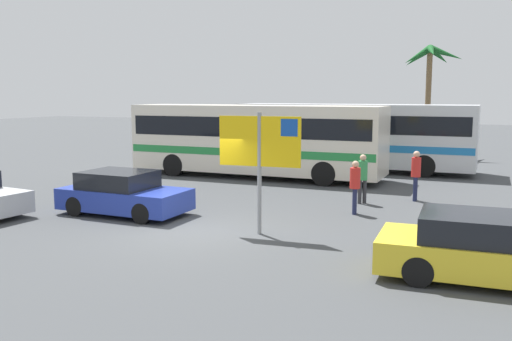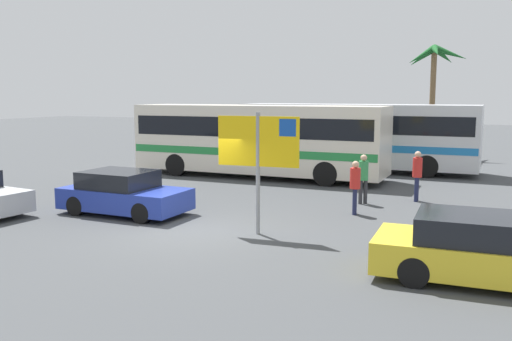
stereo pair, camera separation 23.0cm
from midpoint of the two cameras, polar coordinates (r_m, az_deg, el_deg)
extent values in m
plane|color=#424447|center=(14.83, -6.36, -6.41)|extent=(120.00, 120.00, 0.00)
cube|color=silver|center=(24.34, 0.47, 3.36)|extent=(11.27, 2.64, 2.90)
cube|color=black|center=(24.30, 0.47, 4.65)|extent=(10.82, 2.66, 0.84)
cube|color=#23843D|center=(24.38, 0.47, 2.17)|extent=(11.15, 2.66, 0.32)
cylinder|color=black|center=(24.44, 9.12, 0.39)|extent=(1.00, 0.28, 1.00)
cylinder|color=black|center=(22.17, 7.53, -0.34)|extent=(1.00, 0.28, 1.00)
cylinder|color=black|center=(27.07, -5.32, 1.18)|extent=(1.00, 0.28, 1.00)
cylinder|color=black|center=(25.03, -7.99, 0.59)|extent=(1.00, 0.28, 1.00)
cube|color=silver|center=(27.06, 10.57, 3.68)|extent=(11.27, 2.64, 2.90)
cube|color=black|center=(27.03, 10.60, 4.85)|extent=(10.82, 2.66, 0.84)
cube|color=#1E70B7|center=(27.10, 10.54, 2.62)|extent=(11.15, 2.66, 0.32)
cylinder|color=black|center=(27.77, 18.11, 0.99)|extent=(1.00, 0.28, 1.00)
cylinder|color=black|center=(25.41, 17.54, 0.41)|extent=(1.00, 0.28, 1.00)
cylinder|color=black|center=(29.30, 4.40, 1.70)|extent=(1.00, 0.28, 1.00)
cylinder|color=black|center=(27.08, 2.70, 1.21)|extent=(1.00, 0.28, 1.00)
cylinder|color=gray|center=(14.30, 0.67, -0.36)|extent=(0.11, 0.11, 3.20)
cube|color=yellow|center=(14.20, 0.67, 3.04)|extent=(2.20, 0.23, 1.30)
cube|color=#1447A8|center=(13.94, 3.80, 4.46)|extent=(0.44, 0.10, 0.44)
cube|color=yellow|center=(11.82, 23.82, -8.35)|extent=(4.57, 2.05, 0.64)
cube|color=black|center=(11.66, 22.65, -5.54)|extent=(2.41, 1.81, 0.52)
cylinder|color=black|center=(12.70, 17.30, -7.77)|extent=(0.61, 0.19, 0.60)
cylinder|color=black|center=(11.06, 16.60, -10.09)|extent=(0.61, 0.19, 0.60)
cylinder|color=black|center=(18.47, -23.34, -3.21)|extent=(0.61, 0.22, 0.60)
cube|color=#23389E|center=(17.34, -13.03, -2.83)|extent=(3.94, 1.89, 0.64)
cube|color=black|center=(17.39, -13.70, -0.89)|extent=(2.06, 1.72, 0.52)
cylinder|color=black|center=(17.36, -8.13, -3.32)|extent=(0.60, 0.17, 0.60)
cylinder|color=black|center=(16.00, -11.42, -4.36)|extent=(0.60, 0.17, 0.60)
cylinder|color=black|center=(18.77, -14.36, -2.64)|extent=(0.60, 0.17, 0.60)
cylinder|color=black|center=(17.52, -17.84, -3.52)|extent=(0.60, 0.17, 0.60)
cylinder|color=#2D2D33|center=(18.78, 11.12, -2.21)|extent=(0.13, 0.13, 0.81)
cylinder|color=#2D2D33|center=(18.86, 11.61, -2.18)|extent=(0.13, 0.13, 0.81)
cylinder|color=#338E4C|center=(18.71, 11.42, -0.01)|extent=(0.32, 0.32, 0.64)
sphere|color=tan|center=(18.66, 11.46, 1.29)|extent=(0.22, 0.22, 0.22)
cylinder|color=#1E2347|center=(19.63, 16.59, -1.91)|extent=(0.13, 0.13, 0.84)
cylinder|color=#1E2347|center=(19.81, 16.65, -1.83)|extent=(0.13, 0.13, 0.84)
cylinder|color=red|center=(19.61, 16.70, 0.30)|extent=(0.32, 0.32, 0.66)
sphere|color=tan|center=(19.56, 16.75, 1.60)|extent=(0.23, 0.23, 0.23)
cylinder|color=#1E2347|center=(17.06, 10.57, -3.23)|extent=(0.13, 0.13, 0.80)
cylinder|color=#1E2347|center=(17.24, 10.55, -3.11)|extent=(0.13, 0.13, 0.80)
cylinder|color=red|center=(17.03, 10.62, -0.80)|extent=(0.32, 0.32, 0.63)
sphere|color=tan|center=(16.97, 10.66, 0.61)|extent=(0.22, 0.22, 0.22)
cylinder|color=brown|center=(33.73, 17.96, 6.47)|extent=(0.32, 0.32, 6.06)
cone|color=#195623|center=(33.65, 19.69, 11.34)|extent=(1.96, 0.60, 1.07)
cone|color=#195623|center=(34.51, 19.02, 11.19)|extent=(1.32, 1.89, 1.17)
cone|color=#195623|center=(34.29, 17.01, 11.17)|extent=(1.85, 1.32, 1.29)
cone|color=#195623|center=(33.30, 16.99, 11.31)|extent=(1.68, 1.61, 1.26)
cone|color=#195623|center=(32.90, 18.35, 11.65)|extent=(0.84, 2.00, 0.90)
camera|label=1|loc=(0.12, -89.61, 0.05)|focal=38.61mm
camera|label=2|loc=(0.12, 90.39, -0.05)|focal=38.61mm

